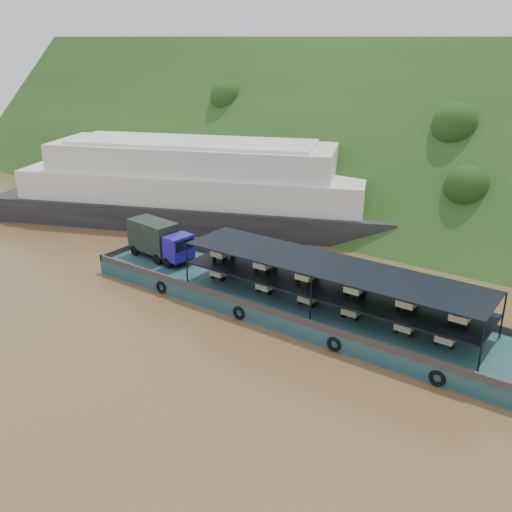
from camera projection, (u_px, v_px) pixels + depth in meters
The scene contains 4 objects.
ground at pixel (255, 312), 43.87m from camera, with size 160.00×160.00×0.00m, color brown.
hillside at pixel (422, 206), 71.21m from camera, with size 140.00×28.00×28.00m, color #1A3513.
cargo_barge at pixel (276, 293), 44.40m from camera, with size 35.00×7.18×4.54m.
passenger_ferry at pixel (194, 186), 64.47m from camera, with size 45.97×27.74×9.13m.
Camera 1 is at (22.98, -31.99, 19.77)m, focal length 40.00 mm.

